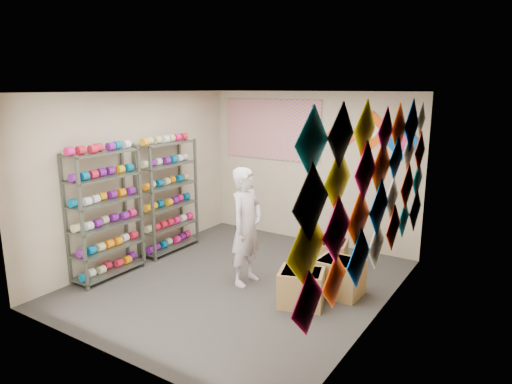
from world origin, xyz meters
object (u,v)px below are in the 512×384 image
Objects in this scene: carton_a at (301,288)px; carton_b at (339,277)px; shelf_rack_front at (105,215)px; shelf_rack_back at (168,197)px; carton_c at (331,255)px; shopkeeper at (247,226)px.

carton_b reaches higher than carton_a.
shelf_rack_front is 1.00× the size of shelf_rack_back.
shelf_rack_front is at bearing -90.00° from shelf_rack_back.
carton_c is at bearing 14.99° from shelf_rack_back.
shelf_rack_front reaches higher than shopkeeper.
shelf_rack_front is 2.09m from shopkeeper.
shelf_rack_back is 3.18× the size of carton_b.
carton_a is 1.09× the size of carton_c.
carton_b is (0.29, 0.57, 0.01)m from carton_a.
shopkeeper is 3.26× the size of carton_c.
carton_c is at bearing 79.02° from carton_a.
shelf_rack_front reaches higher than carton_a.
shelf_rack_back is 3.37× the size of carton_a.
shelf_rack_back is (0.00, 1.30, 0.00)m from shelf_rack_front.
carton_a is at bearing -11.68° from shelf_rack_back.
shopkeeper reaches higher than carton_c.
shelf_rack_back reaches higher than shopkeeper.
carton_a is (2.86, 0.71, -0.72)m from shelf_rack_front.
carton_b is at bearing 22.08° from shelf_rack_front.
shelf_rack_back is at bearing -178.68° from carton_c.
carton_c is (2.70, 0.72, -0.72)m from shelf_rack_back.
shopkeeper reaches higher than carton_b.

